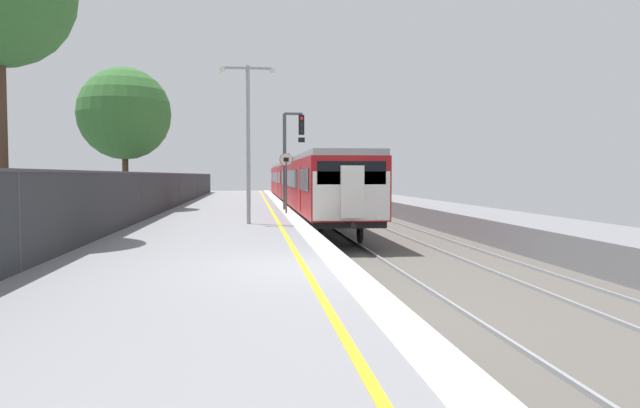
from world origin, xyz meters
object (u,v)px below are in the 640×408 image
(commuter_train_at_platform, at_px, (302,182))
(signal_gantry, at_px, (290,149))
(speed_limit_sign, at_px, (286,175))
(background_tree_left, at_px, (127,116))
(platform_lamp_mid, at_px, (248,131))

(commuter_train_at_platform, height_order, signal_gantry, signal_gantry)
(commuter_train_at_platform, relative_size, signal_gantry, 8.24)
(commuter_train_at_platform, distance_m, speed_limit_sign, 13.22)
(commuter_train_at_platform, height_order, background_tree_left, background_tree_left)
(signal_gantry, bearing_deg, platform_lamp_mid, -103.75)
(commuter_train_at_platform, xyz_separation_m, background_tree_left, (-9.72, -8.62, 3.49))
(signal_gantry, bearing_deg, background_tree_left, 169.31)
(commuter_train_at_platform, relative_size, speed_limit_sign, 14.65)
(commuter_train_at_platform, bearing_deg, signal_gantry, -98.21)
(signal_gantry, xyz_separation_m, speed_limit_sign, (-0.38, -2.90, -1.30))
(background_tree_left, bearing_deg, commuter_train_at_platform, 41.58)
(speed_limit_sign, bearing_deg, background_tree_left, 150.48)
(signal_gantry, relative_size, platform_lamp_mid, 0.87)
(speed_limit_sign, bearing_deg, platform_lamp_mid, -106.98)
(signal_gantry, distance_m, background_tree_left, 8.57)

